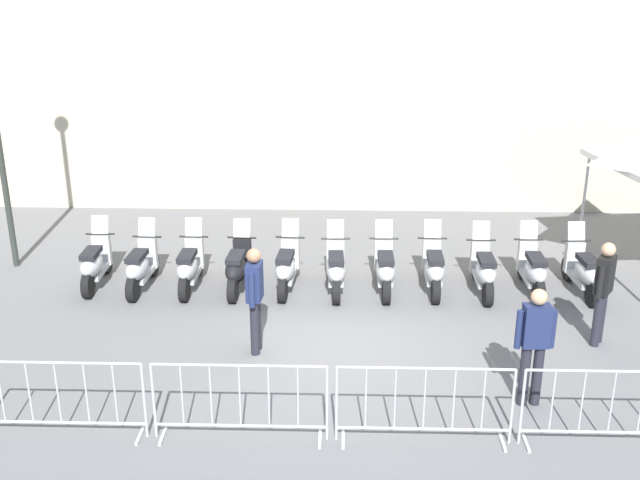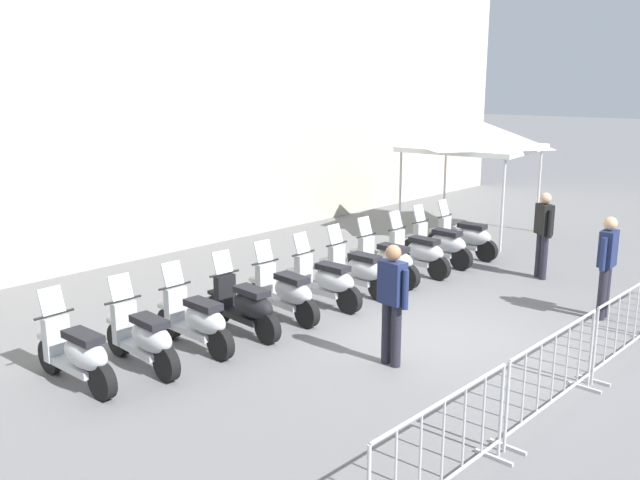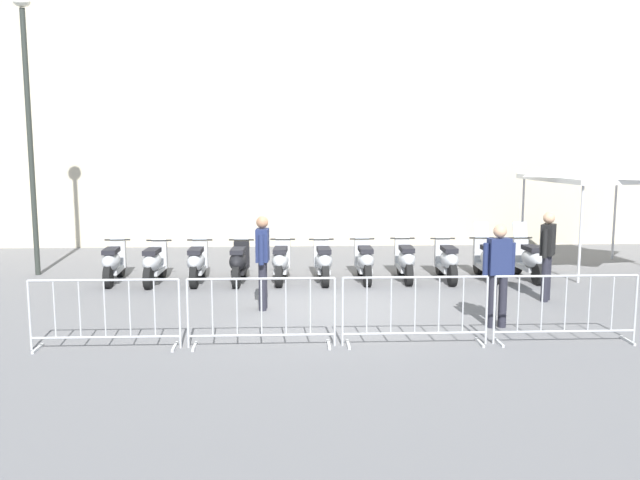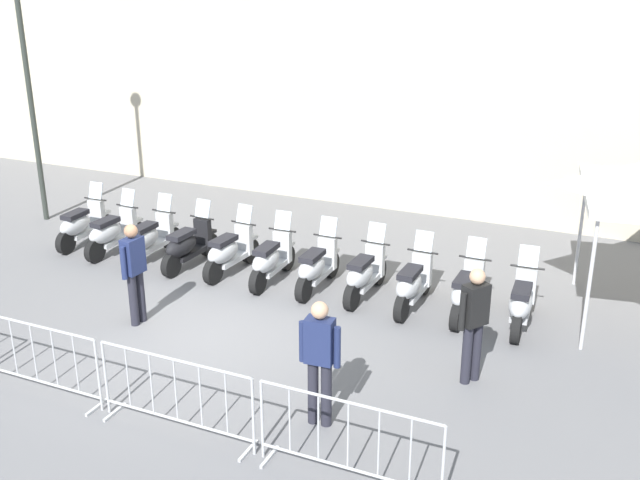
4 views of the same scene
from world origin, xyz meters
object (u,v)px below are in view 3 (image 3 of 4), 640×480
barrier_segment_1 (262,313)px  canopy_tent (603,165)px  barrier_segment_0 (105,315)px  motorcycle_4 (281,262)px  barrier_segment_2 (415,311)px  officer_by_barriers (499,269)px  motorcycle_2 (197,263)px  motorcycle_9 (487,260)px  motorcycle_6 (365,261)px  officer_mid_plaza (263,257)px  motorcycle_10 (529,260)px  barrier_segment_3 (565,309)px  motorcycle_7 (405,261)px  motorcycle_8 (447,261)px  street_lamp (28,113)px  motorcycle_0 (113,262)px  motorcycle_5 (323,262)px  officer_near_row_end (547,251)px  motorcycle_1 (154,263)px  motorcycle_3 (239,262)px

barrier_segment_1 → canopy_tent: size_ratio=0.76×
barrier_segment_0 → motorcycle_4: bearing=53.1°
barrier_segment_2 → officer_by_barriers: officer_by_barriers is taller
motorcycle_2 → canopy_tent: canopy_tent is taller
motorcycle_2 → motorcycle_9: (6.34, -0.93, 0.00)m
motorcycle_6 → officer_mid_plaza: 3.27m
motorcycle_6 → motorcycle_10: bearing=-8.8°
barrier_segment_1 → officer_by_barriers: 4.01m
motorcycle_10 → barrier_segment_1: (-6.40, -3.82, 0.07)m
barrier_segment_3 → motorcycle_7: bearing=100.3°
motorcycle_8 → street_lamp: (-9.04, 2.53, 3.25)m
motorcycle_0 → barrier_segment_2: motorcycle_0 is taller
officer_mid_plaza → canopy_tent: bearing=15.6°
motorcycle_2 → motorcycle_5: 2.75m
motorcycle_4 → motorcycle_5: (0.91, -0.19, 0.00)m
motorcycle_5 → barrier_segment_2: size_ratio=0.78×
motorcycle_7 → officer_near_row_end: bearing=-48.8°
motorcycle_4 → street_lamp: bearing=160.4°
motorcycle_10 → barrier_segment_2: size_ratio=0.78×
motorcycle_5 → motorcycle_6: bearing=-6.6°
motorcycle_8 → barrier_segment_3: 4.77m
street_lamp → motorcycle_4: bearing=-19.6°
motorcycle_4 → barrier_segment_1: bearing=-101.6°
motorcycle_2 → motorcycle_6: (3.62, -0.55, 0.00)m
motorcycle_1 → motorcycle_9: same height
motorcycle_4 → motorcycle_10: 5.51m
motorcycle_3 → barrier_segment_2: size_ratio=0.77×
barrier_segment_3 → street_lamp: size_ratio=0.36×
motorcycle_10 → motorcycle_5: bearing=171.6°
officer_by_barriers → motorcycle_4: bearing=124.7°
barrier_segment_0 → motorcycle_0: bearing=94.1°
motorcycle_1 → barrier_segment_1: motorcycle_1 is taller
motorcycle_1 → motorcycle_4: bearing=-7.6°
motorcycle_10 → officer_near_row_end: 2.07m
barrier_segment_3 → motorcycle_1: bearing=137.9°
barrier_segment_0 → officer_mid_plaza: (2.58, 1.96, 0.45)m
officer_mid_plaza → canopy_tent: 8.81m
motorcycle_9 → canopy_tent: canopy_tent is taller
motorcycle_2 → barrier_segment_1: motorcycle_2 is taller
officer_by_barriers → motorcycle_7: bearing=94.2°
motorcycle_4 → barrier_segment_3: size_ratio=0.77×
motorcycle_1 → barrier_segment_1: (1.77, -5.04, 0.07)m
motorcycle_0 → officer_mid_plaza: officer_mid_plaza is taller
officer_near_row_end → officer_mid_plaza: same height
motorcycle_9 → street_lamp: 10.79m
barrier_segment_1 → barrier_segment_2: 2.32m
motorcycle_0 → barrier_segment_3: 9.40m
motorcycle_5 → canopy_tent: bearing=1.3°
motorcycle_7 → canopy_tent: canopy_tent is taller
motorcycle_5 → officer_near_row_end: 4.69m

